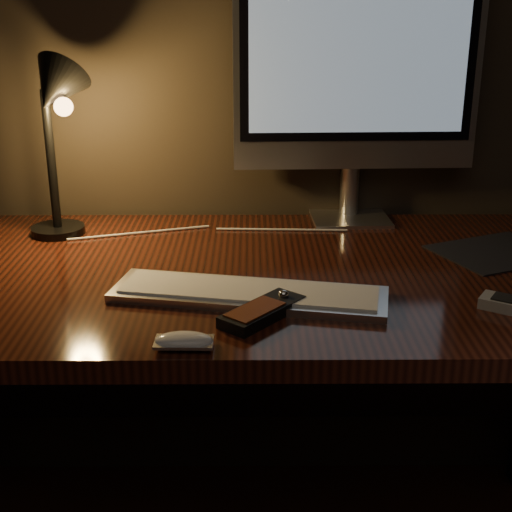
{
  "coord_description": "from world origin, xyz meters",
  "views": [
    {
      "loc": [
        0.01,
        0.55,
        1.25
      ],
      "look_at": [
        0.02,
        1.73,
        0.82
      ],
      "focal_mm": 50.0,
      "sensor_mm": 36.0,
      "label": 1
    }
  ],
  "objects_px": {
    "keyboard": "(249,293)",
    "mouse": "(184,343)",
    "monitor": "(357,72)",
    "media_remote": "(263,311)",
    "desk_lamp": "(55,115)",
    "desk": "(247,314)"
  },
  "relations": [
    {
      "from": "monitor",
      "to": "media_remote",
      "type": "xyz_separation_m",
      "value": [
        -0.22,
        -0.55,
        -0.33
      ]
    },
    {
      "from": "monitor",
      "to": "desk_lamp",
      "type": "xyz_separation_m",
      "value": [
        -0.65,
        -0.14,
        -0.07
      ]
    },
    {
      "from": "desk",
      "to": "desk_lamp",
      "type": "height_order",
      "value": "desk_lamp"
    },
    {
      "from": "desk",
      "to": "keyboard",
      "type": "bearing_deg",
      "value": -88.7
    },
    {
      "from": "desk",
      "to": "media_remote",
      "type": "distance_m",
      "value": 0.33
    },
    {
      "from": "keyboard",
      "to": "monitor",
      "type": "bearing_deg",
      "value": 74.0
    },
    {
      "from": "media_remote",
      "to": "desk_lamp",
      "type": "bearing_deg",
      "value": 85.93
    },
    {
      "from": "monitor",
      "to": "desk_lamp",
      "type": "bearing_deg",
      "value": -170.15
    },
    {
      "from": "desk",
      "to": "monitor",
      "type": "bearing_deg",
      "value": 46.22
    },
    {
      "from": "desk",
      "to": "monitor",
      "type": "xyz_separation_m",
      "value": [
        0.25,
        0.26,
        0.47
      ]
    },
    {
      "from": "monitor",
      "to": "mouse",
      "type": "relative_size",
      "value": 6.53
    },
    {
      "from": "desk",
      "to": "desk_lamp",
      "type": "relative_size",
      "value": 3.98
    },
    {
      "from": "mouse",
      "to": "media_remote",
      "type": "height_order",
      "value": "media_remote"
    },
    {
      "from": "keyboard",
      "to": "mouse",
      "type": "relative_size",
      "value": 5.44
    },
    {
      "from": "monitor",
      "to": "keyboard",
      "type": "bearing_deg",
      "value": -119.22
    },
    {
      "from": "mouse",
      "to": "media_remote",
      "type": "relative_size",
      "value": 0.55
    },
    {
      "from": "keyboard",
      "to": "media_remote",
      "type": "height_order",
      "value": "media_remote"
    },
    {
      "from": "desk",
      "to": "monitor",
      "type": "distance_m",
      "value": 0.59
    },
    {
      "from": "mouse",
      "to": "desk_lamp",
      "type": "relative_size",
      "value": 0.22
    },
    {
      "from": "monitor",
      "to": "media_remote",
      "type": "distance_m",
      "value": 0.68
    },
    {
      "from": "desk_lamp",
      "to": "monitor",
      "type": "bearing_deg",
      "value": 11.84
    },
    {
      "from": "monitor",
      "to": "desk",
      "type": "bearing_deg",
      "value": -135.83
    }
  ]
}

